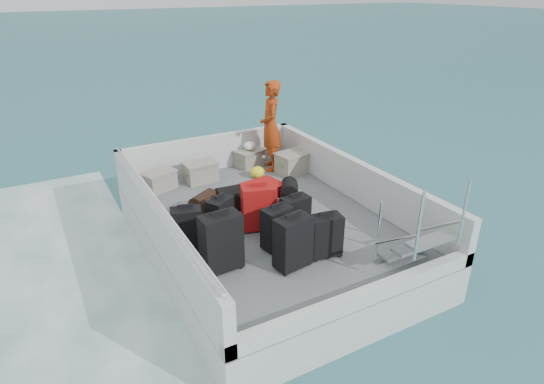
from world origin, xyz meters
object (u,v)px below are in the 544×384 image
at_px(suitcase_7, 295,215).
at_px(suitcase_8, 258,194).
at_px(crate_2, 250,159).
at_px(suitcase_4, 277,228).
at_px(crate_0, 159,181).
at_px(passenger, 271,126).
at_px(suitcase_5, 259,208).
at_px(suitcase_6, 325,236).
at_px(suitcase_0, 221,243).
at_px(suitcase_3, 293,243).
at_px(crate_3, 294,163).
at_px(suitcase_1, 187,229).
at_px(suitcase_2, 221,217).
at_px(crate_1, 201,172).

bearing_deg(suitcase_7, suitcase_8, 85.98).
bearing_deg(crate_2, suitcase_4, -109.43).
distance_m(crate_0, passenger, 2.39).
relative_size(suitcase_4, suitcase_8, 0.76).
bearing_deg(suitcase_5, suitcase_7, -25.29).
bearing_deg(suitcase_6, suitcase_0, 173.33).
xyz_separation_m(suitcase_4, suitcase_7, (0.45, 0.24, -0.02)).
xyz_separation_m(suitcase_3, crate_3, (1.74, 2.84, -0.17)).
relative_size(suitcase_1, crate_0, 1.16).
distance_m(suitcase_1, suitcase_8, 1.79).
bearing_deg(suitcase_0, crate_0, 87.05).
bearing_deg(suitcase_0, suitcase_6, -18.46).
height_order(suitcase_0, suitcase_8, suitcase_0).
relative_size(suitcase_7, passenger, 0.33).
height_order(suitcase_3, crate_2, suitcase_3).
height_order(suitcase_0, crate_0, suitcase_0).
xyz_separation_m(suitcase_6, crate_2, (0.61, 3.54, -0.15)).
bearing_deg(suitcase_4, suitcase_7, 16.83).
bearing_deg(suitcase_7, suitcase_3, -127.72).
bearing_deg(suitcase_1, crate_0, 100.58).
distance_m(suitcase_2, suitcase_4, 0.90).
relative_size(crate_2, crate_3, 0.83).
bearing_deg(suitcase_3, passenger, 57.17).
relative_size(suitcase_8, crate_1, 1.41).
bearing_deg(suitcase_7, suitcase_6, -92.79).
distance_m(suitcase_3, suitcase_4, 0.53).
distance_m(suitcase_2, passenger, 2.85).
xyz_separation_m(suitcase_4, crate_3, (1.69, 2.31, -0.12)).
height_order(crate_1, crate_3, crate_3).
bearing_deg(suitcase_3, suitcase_0, 145.75).
xyz_separation_m(crate_0, passenger, (2.28, -0.06, 0.72)).
height_order(suitcase_7, crate_0, suitcase_7).
distance_m(suitcase_0, suitcase_4, 0.91).
bearing_deg(crate_0, passenger, -1.48).
height_order(suitcase_5, suitcase_7, suitcase_5).
distance_m(suitcase_0, crate_2, 3.73).
height_order(crate_2, passenger, passenger).
xyz_separation_m(suitcase_0, suitcase_6, (1.36, -0.38, -0.09)).
distance_m(suitcase_4, suitcase_8, 1.50).
bearing_deg(suitcase_0, suitcase_5, 35.84).
xyz_separation_m(suitcase_6, passenger, (0.92, 3.22, 0.58)).
height_order(suitcase_6, crate_1, suitcase_6).
relative_size(crate_0, crate_1, 0.93).
bearing_deg(suitcase_7, crate_2, 73.16).
bearing_deg(suitcase_4, crate_2, 59.46).
distance_m(suitcase_3, suitcase_6, 0.53).
relative_size(suitcase_5, crate_0, 1.29).
xyz_separation_m(suitcase_1, crate_3, (2.81, 1.75, -0.12)).
relative_size(suitcase_2, suitcase_7, 1.01).
bearing_deg(suitcase_4, crate_0, 96.68).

